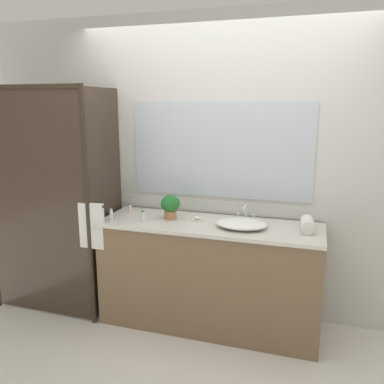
{
  "coord_description": "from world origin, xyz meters",
  "views": [
    {
      "loc": [
        0.79,
        -3.0,
        1.85
      ],
      "look_at": [
        -0.15,
        0.0,
        1.15
      ],
      "focal_mm": 37.35,
      "sensor_mm": 36.0,
      "label": 1
    }
  ],
  "objects_px": {
    "amenity_bottle_shampoo": "(143,216)",
    "rolled_towel_near_edge": "(307,225)",
    "sink_basin": "(241,223)",
    "amenity_bottle_lotion": "(130,208)",
    "faucet": "(245,215)",
    "potted_plant": "(170,205)",
    "soap_dish": "(198,219)",
    "amenity_bottle_conditioner": "(111,215)"
  },
  "relations": [
    {
      "from": "faucet",
      "to": "potted_plant",
      "type": "xyz_separation_m",
      "value": [
        -0.61,
        -0.12,
        0.07
      ]
    },
    {
      "from": "potted_plant",
      "to": "soap_dish",
      "type": "height_order",
      "value": "potted_plant"
    },
    {
      "from": "soap_dish",
      "to": "amenity_bottle_lotion",
      "type": "bearing_deg",
      "value": 174.05
    },
    {
      "from": "soap_dish",
      "to": "amenity_bottle_conditioner",
      "type": "height_order",
      "value": "amenity_bottle_conditioner"
    },
    {
      "from": "sink_basin",
      "to": "amenity_bottle_conditioner",
      "type": "height_order",
      "value": "amenity_bottle_conditioner"
    },
    {
      "from": "sink_basin",
      "to": "faucet",
      "type": "height_order",
      "value": "faucet"
    },
    {
      "from": "potted_plant",
      "to": "amenity_bottle_shampoo",
      "type": "xyz_separation_m",
      "value": [
        -0.19,
        -0.14,
        -0.07
      ]
    },
    {
      "from": "sink_basin",
      "to": "amenity_bottle_lotion",
      "type": "height_order",
      "value": "amenity_bottle_lotion"
    },
    {
      "from": "soap_dish",
      "to": "amenity_bottle_lotion",
      "type": "distance_m",
      "value": 0.65
    },
    {
      "from": "amenity_bottle_shampoo",
      "to": "rolled_towel_near_edge",
      "type": "bearing_deg",
      "value": 5.87
    },
    {
      "from": "sink_basin",
      "to": "amenity_bottle_lotion",
      "type": "bearing_deg",
      "value": 172.04
    },
    {
      "from": "sink_basin",
      "to": "soap_dish",
      "type": "xyz_separation_m",
      "value": [
        -0.38,
        0.08,
        -0.02
      ]
    },
    {
      "from": "amenity_bottle_shampoo",
      "to": "amenity_bottle_conditioner",
      "type": "bearing_deg",
      "value": -165.45
    },
    {
      "from": "soap_dish",
      "to": "amenity_bottle_conditioner",
      "type": "xyz_separation_m",
      "value": [
        -0.68,
        -0.21,
        0.03
      ]
    },
    {
      "from": "rolled_towel_near_edge",
      "to": "sink_basin",
      "type": "bearing_deg",
      "value": -172.61
    },
    {
      "from": "sink_basin",
      "to": "soap_dish",
      "type": "relative_size",
      "value": 4.07
    },
    {
      "from": "faucet",
      "to": "rolled_towel_near_edge",
      "type": "height_order",
      "value": "faucet"
    },
    {
      "from": "amenity_bottle_conditioner",
      "to": "amenity_bottle_shampoo",
      "type": "bearing_deg",
      "value": 14.55
    },
    {
      "from": "faucet",
      "to": "amenity_bottle_shampoo",
      "type": "bearing_deg",
      "value": -162.04
    },
    {
      "from": "sink_basin",
      "to": "amenity_bottle_lotion",
      "type": "relative_size",
      "value": 4.73
    },
    {
      "from": "faucet",
      "to": "amenity_bottle_lotion",
      "type": "relative_size",
      "value": 1.98
    },
    {
      "from": "potted_plant",
      "to": "amenity_bottle_lotion",
      "type": "height_order",
      "value": "potted_plant"
    },
    {
      "from": "faucet",
      "to": "potted_plant",
      "type": "height_order",
      "value": "potted_plant"
    },
    {
      "from": "potted_plant",
      "to": "sink_basin",
      "type": "bearing_deg",
      "value": -6.36
    },
    {
      "from": "amenity_bottle_shampoo",
      "to": "rolled_towel_near_edge",
      "type": "height_order",
      "value": "rolled_towel_near_edge"
    },
    {
      "from": "potted_plant",
      "to": "amenity_bottle_conditioner",
      "type": "xyz_separation_m",
      "value": [
        -0.44,
        -0.2,
        -0.07
      ]
    },
    {
      "from": "faucet",
      "to": "amenity_bottle_lotion",
      "type": "xyz_separation_m",
      "value": [
        -1.03,
        -0.05,
        -0.01
      ]
    },
    {
      "from": "faucet",
      "to": "sink_basin",
      "type": "bearing_deg",
      "value": -90.0
    },
    {
      "from": "rolled_towel_near_edge",
      "to": "amenity_bottle_conditioner",
      "type": "bearing_deg",
      "value": -172.7
    },
    {
      "from": "potted_plant",
      "to": "rolled_towel_near_edge",
      "type": "bearing_deg",
      "value": -0.21
    },
    {
      "from": "amenity_bottle_conditioner",
      "to": "amenity_bottle_lotion",
      "type": "height_order",
      "value": "amenity_bottle_conditioner"
    },
    {
      "from": "sink_basin",
      "to": "amenity_bottle_shampoo",
      "type": "distance_m",
      "value": 0.81
    },
    {
      "from": "amenity_bottle_lotion",
      "to": "amenity_bottle_shampoo",
      "type": "bearing_deg",
      "value": -44.14
    },
    {
      "from": "faucet",
      "to": "soap_dish",
      "type": "relative_size",
      "value": 1.7
    },
    {
      "from": "soap_dish",
      "to": "rolled_towel_near_edge",
      "type": "relative_size",
      "value": 0.46
    },
    {
      "from": "amenity_bottle_shampoo",
      "to": "amenity_bottle_lotion",
      "type": "height_order",
      "value": "amenity_bottle_shampoo"
    },
    {
      "from": "potted_plant",
      "to": "soap_dish",
      "type": "bearing_deg",
      "value": 1.84
    },
    {
      "from": "faucet",
      "to": "soap_dish",
      "type": "distance_m",
      "value": 0.4
    },
    {
      "from": "soap_dish",
      "to": "amenity_bottle_shampoo",
      "type": "distance_m",
      "value": 0.45
    },
    {
      "from": "potted_plant",
      "to": "soap_dish",
      "type": "xyz_separation_m",
      "value": [
        0.24,
        0.01,
        -0.1
      ]
    },
    {
      "from": "amenity_bottle_conditioner",
      "to": "amenity_bottle_lotion",
      "type": "distance_m",
      "value": 0.28
    },
    {
      "from": "faucet",
      "to": "amenity_bottle_lotion",
      "type": "distance_m",
      "value": 1.03
    }
  ]
}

